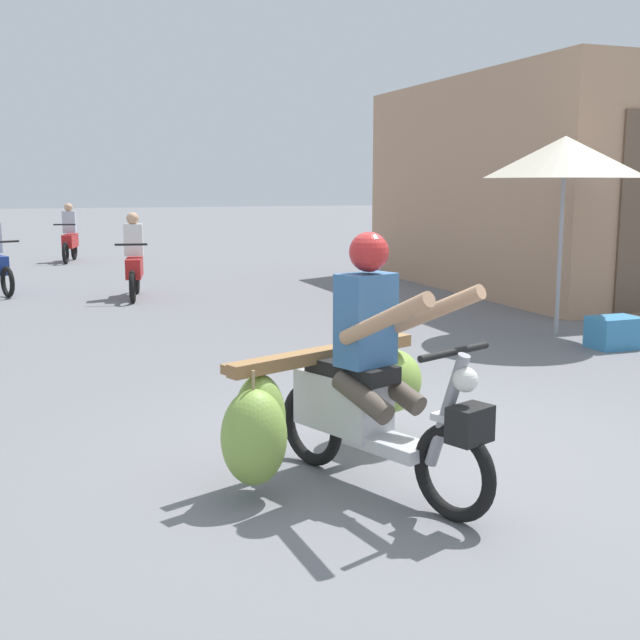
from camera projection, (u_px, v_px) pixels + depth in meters
The scene contains 7 objects.
ground_plane at pixel (415, 460), 5.43m from camera, with size 120.00×120.00×0.00m, color slate.
motorbike_main_loaded at pixel (346, 393), 5.08m from camera, with size 1.71×1.99×1.58m.
motorbike_distant_ahead_left at pixel (134, 263), 13.07m from camera, with size 0.56×1.61×1.40m.
motorbike_distant_ahead_right at pixel (70, 238), 19.16m from camera, with size 0.60×1.60×1.40m.
shopfront_building at pixel (543, 186), 14.32m from camera, with size 3.73×6.71×3.65m.
market_umbrella_near_shop at pixel (565, 157), 9.60m from camera, with size 1.94×1.94×2.43m.
produce_crate at pixel (615, 332), 9.11m from camera, with size 0.56×0.40×0.36m, color teal.
Camera 1 is at (-2.39, -4.65, 1.86)m, focal length 44.72 mm.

